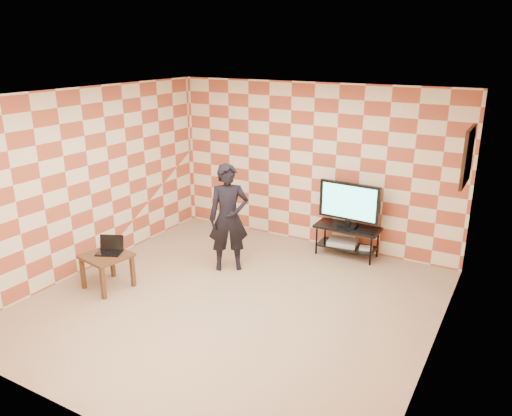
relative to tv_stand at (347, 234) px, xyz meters
The scene contains 14 objects.
floor 2.37m from the tv_stand, 109.15° to the right, with size 5.00×5.00×0.00m, color tan.
wall_back 1.28m from the tv_stand, 159.76° to the left, with size 5.00×0.02×2.70m, color beige.
wall_front 4.88m from the tv_stand, 99.27° to the right, with size 5.00×0.02×2.70m, color beige.
wall_left 4.07m from the tv_stand, 145.87° to the right, with size 0.02×5.00×2.70m, color beige.
wall_right 2.98m from the tv_stand, 52.02° to the right, with size 0.02×5.00×2.70m, color beige.
ceiling 3.31m from the tv_stand, 109.15° to the right, with size 5.00×5.00×0.02m, color white.
wall_art 2.42m from the tv_stand, 21.39° to the right, with size 0.04×0.72×0.72m.
tv_stand is the anchor object (origin of this frame).
tv 0.53m from the tv_stand, 87.02° to the right, with size 0.99×0.20×0.72m.
dvd_player 0.17m from the tv_stand, behind, with size 0.46×0.33×0.08m, color #AEAEB0.
game_console 0.36m from the tv_stand, ahead, with size 0.20×0.14×0.04m, color silver.
side_table 3.71m from the tv_stand, 133.05° to the right, with size 0.67×0.67×0.50m.
laptop 3.65m from the tv_stand, 134.14° to the right, with size 0.42×0.38×0.23m.
person 1.98m from the tv_stand, 136.18° to the right, with size 0.59×0.39×1.63m, color black.
Camera 1 is at (3.16, -5.00, 3.28)m, focal length 35.00 mm.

